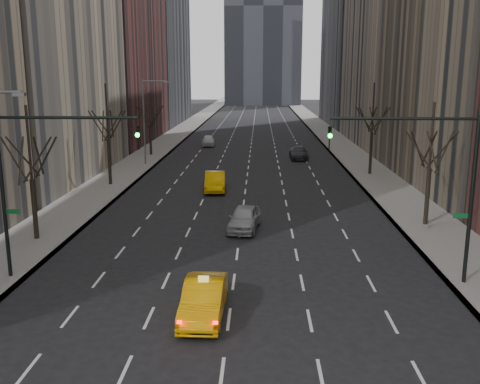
# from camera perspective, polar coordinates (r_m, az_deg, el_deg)

# --- Properties ---
(sidewalk_left) EXTENTS (4.50, 320.00, 0.15)m
(sidewalk_left) POSITION_cam_1_polar(r_m,az_deg,el_deg) (83.55, -7.19, 5.77)
(sidewalk_left) COLOR slate
(sidewalk_left) RESTS_ON ground
(sidewalk_right) EXTENTS (4.50, 320.00, 0.15)m
(sidewalk_right) POSITION_cam_1_polar(r_m,az_deg,el_deg) (83.21, 9.79, 5.66)
(sidewalk_right) COLOR slate
(sidewalk_right) RESTS_ON ground
(tree_lw_b) EXTENTS (3.36, 3.50, 7.82)m
(tree_lw_b) POSITION_cam_1_polar(r_m,az_deg,el_deg) (33.22, -21.31, 1.29)
(tree_lw_b) COLOR black
(tree_lw_b) RESTS_ON ground
(tree_lw_c) EXTENTS (3.36, 3.50, 8.74)m
(tree_lw_c) POSITION_cam_1_polar(r_m,az_deg,el_deg) (48.09, -13.87, 5.37)
(tree_lw_c) COLOR black
(tree_lw_c) RESTS_ON ground
(tree_lw_d) EXTENTS (3.36, 3.50, 7.36)m
(tree_lw_d) POSITION_cam_1_polar(r_m,az_deg,el_deg) (65.54, -9.57, 6.94)
(tree_lw_d) COLOR black
(tree_lw_d) RESTS_ON ground
(tree_rw_b) EXTENTS (3.36, 3.50, 7.82)m
(tree_rw_b) POSITION_cam_1_polar(r_m,az_deg,el_deg) (36.08, 19.54, 2.25)
(tree_rw_b) COLOR black
(tree_rw_b) RESTS_ON ground
(tree_rw_c) EXTENTS (3.36, 3.50, 8.74)m
(tree_rw_c) POSITION_cam_1_polar(r_m,az_deg,el_deg) (53.32, 13.88, 6.03)
(tree_rw_c) COLOR black
(tree_rw_c) RESTS_ON ground
(traffic_mast_left) EXTENTS (6.69, 0.39, 8.00)m
(traffic_mast_left) POSITION_cam_1_polar(r_m,az_deg,el_deg) (26.36, -20.92, 2.52)
(traffic_mast_left) COLOR black
(traffic_mast_left) RESTS_ON ground
(traffic_mast_right) EXTENTS (6.69, 0.39, 8.00)m
(traffic_mast_right) POSITION_cam_1_polar(r_m,az_deg,el_deg) (25.53, 20.18, 2.27)
(traffic_mast_right) COLOR black
(traffic_mast_right) RESTS_ON ground
(streetlight_far) EXTENTS (2.83, 0.22, 9.00)m
(streetlight_far) POSITION_cam_1_polar(r_m,az_deg,el_deg) (58.30, -9.90, 8.29)
(streetlight_far) COLOR slate
(streetlight_far) RESTS_ON ground
(taxi_sedan) EXTENTS (1.68, 4.62, 1.51)m
(taxi_sedan) POSITION_cam_1_polar(r_m,az_deg,el_deg) (22.12, -3.88, -11.32)
(taxi_sedan) COLOR orange
(taxi_sedan) RESTS_ON ground
(silver_sedan_ahead) EXTENTS (2.31, 4.57, 1.49)m
(silver_sedan_ahead) POSITION_cam_1_polar(r_m,az_deg,el_deg) (33.89, 0.46, -2.80)
(silver_sedan_ahead) COLOR #9A9DA1
(silver_sedan_ahead) RESTS_ON ground
(far_taxi) EXTENTS (1.98, 4.88, 1.57)m
(far_taxi) POSITION_cam_1_polar(r_m,az_deg,el_deg) (45.25, -2.68, 1.13)
(far_taxi) COLOR #E4A404
(far_taxi) RESTS_ON ground
(far_suv_grey) EXTENTS (2.08, 5.05, 1.46)m
(far_suv_grey) POSITION_cam_1_polar(r_m,az_deg,el_deg) (62.79, 6.27, 4.20)
(far_suv_grey) COLOR #2E2E33
(far_suv_grey) RESTS_ON ground
(far_car_white) EXTENTS (2.03, 4.42, 1.47)m
(far_car_white) POSITION_cam_1_polar(r_m,az_deg,el_deg) (73.99, -3.39, 5.50)
(far_car_white) COLOR silver
(far_car_white) RESTS_ON ground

